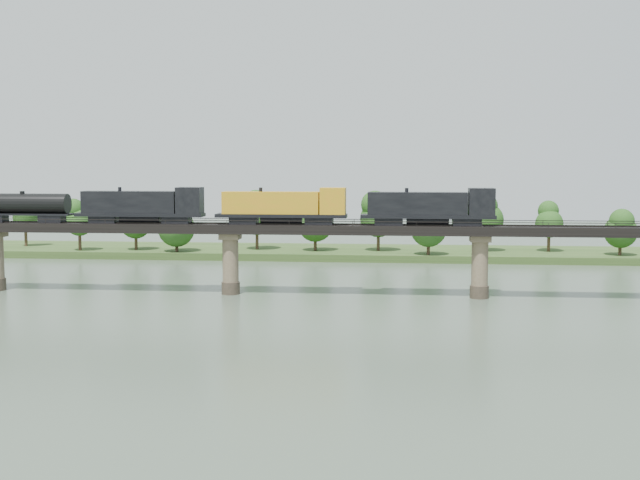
{
  "coord_description": "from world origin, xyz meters",
  "views": [
    {
      "loc": [
        27.24,
        -97.27,
        21.44
      ],
      "look_at": [
        14.65,
        30.0,
        9.0
      ],
      "focal_mm": 45.0,
      "sensor_mm": 36.0,
      "label": 1
    }
  ],
  "objects": [
    {
      "name": "far_bank",
      "position": [
        0.0,
        85.0,
        0.8
      ],
      "size": [
        300.0,
        24.0,
        1.6
      ],
      "primitive_type": "cube",
      "color": "#2E471C",
      "rests_on": "ground"
    },
    {
      "name": "ground",
      "position": [
        0.0,
        0.0,
        0.0
      ],
      "size": [
        400.0,
        400.0,
        0.0
      ],
      "primitive_type": "plane",
      "color": "#3C4C3B",
      "rests_on": "ground"
    },
    {
      "name": "bridge_superstructure",
      "position": [
        0.0,
        30.0,
        11.79
      ],
      "size": [
        220.0,
        4.9,
        0.75
      ],
      "color": "black",
      "rests_on": "bridge"
    },
    {
      "name": "bridge",
      "position": [
        0.0,
        30.0,
        5.46
      ],
      "size": [
        236.0,
        30.0,
        11.5
      ],
      "color": "#473A2D",
      "rests_on": "ground"
    },
    {
      "name": "far_treeline",
      "position": [
        -8.21,
        80.52,
        8.83
      ],
      "size": [
        289.06,
        17.54,
        13.6
      ],
      "color": "#382619",
      "rests_on": "far_bank"
    },
    {
      "name": "freight_train",
      "position": [
        0.8,
        30.0,
        14.31
      ],
      "size": [
        85.61,
        3.34,
        5.89
      ],
      "color": "black",
      "rests_on": "bridge"
    }
  ]
}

